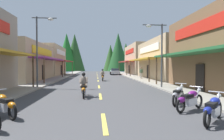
# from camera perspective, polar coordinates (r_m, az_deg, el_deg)

# --- Properties ---
(ground) EXTENTS (10.09, 81.05, 0.10)m
(ground) POSITION_cam_1_polar(r_m,az_deg,el_deg) (24.85, -4.33, -3.34)
(ground) COLOR #424244
(sidewalk_left) EXTENTS (2.36, 81.05, 0.12)m
(sidewalk_left) POSITION_cam_1_polar(r_m,az_deg,el_deg) (25.54, -18.45, -3.04)
(sidewalk_left) COLOR gray
(sidewalk_left) RESTS_ON ground
(sidewalk_right) EXTENTS (2.36, 81.05, 0.12)m
(sidewalk_right) POSITION_cam_1_polar(r_m,az_deg,el_deg) (25.68, 9.71, -2.96)
(sidewalk_right) COLOR gray
(sidewalk_right) RESTS_ON ground
(centerline_dashes) EXTENTS (0.16, 55.54, 0.01)m
(centerline_dashes) POSITION_cam_1_polar(r_m,az_deg,el_deg) (27.12, -4.39, -2.83)
(centerline_dashes) COLOR #E0C64C
(centerline_dashes) RESTS_ON ground
(storefront_left_middle) EXTENTS (9.06, 12.52, 4.97)m
(storefront_left_middle) POSITION_cam_1_polar(r_m,az_deg,el_deg) (27.75, -27.72, 2.24)
(storefront_left_middle) COLOR tan
(storefront_left_middle) RESTS_ON ground
(storefront_left_far) EXTENTS (10.10, 11.85, 5.94)m
(storefront_left_far) POSITION_cam_1_polar(r_m,az_deg,el_deg) (40.13, -21.27, 2.68)
(storefront_left_far) COLOR tan
(storefront_left_far) RESTS_ON ground
(storefront_right_middle) EXTENTS (9.38, 13.42, 5.69)m
(storefront_right_middle) POSITION_cam_1_polar(r_m,az_deg,el_deg) (28.87, 18.38, 3.00)
(storefront_right_middle) COLOR tan
(storefront_right_middle) RESTS_ON ground
(storefront_right_far) EXTENTS (10.37, 13.81, 6.69)m
(storefront_right_far) POSITION_cam_1_polar(r_m,az_deg,el_deg) (43.70, 10.88, 3.12)
(storefront_right_far) COLOR tan
(storefront_right_far) RESTS_ON ground
(streetlamp_left) EXTENTS (2.11, 0.30, 6.28)m
(streetlamp_left) POSITION_cam_1_polar(r_m,az_deg,el_deg) (17.52, -21.24, 8.14)
(streetlamp_left) COLOR #474C51
(streetlamp_left) RESTS_ON ground
(streetlamp_right) EXTENTS (2.11, 0.30, 5.61)m
(streetlamp_right) POSITION_cam_1_polar(r_m,az_deg,el_deg) (16.61, 14.07, 7.26)
(streetlamp_right) COLOR #474C51
(streetlamp_right) RESTS_ON ground
(motorcycle_parked_right_1) EXTENTS (1.64, 1.52, 1.04)m
(motorcycle_parked_right_1) POSITION_cam_1_polar(r_m,az_deg,el_deg) (7.43, 28.85, -10.47)
(motorcycle_parked_right_1) COLOR black
(motorcycle_parked_right_1) RESTS_ON ground
(motorcycle_parked_right_2) EXTENTS (1.85, 1.25, 1.04)m
(motorcycle_parked_right_2) POSITION_cam_1_polar(r_m,az_deg,el_deg) (8.94, 22.97, -8.42)
(motorcycle_parked_right_2) COLOR black
(motorcycle_parked_right_2) RESTS_ON ground
(motorcycle_parked_right_3) EXTENTS (1.40, 1.75, 1.04)m
(motorcycle_parked_right_3) POSITION_cam_1_polar(r_m,az_deg,el_deg) (10.25, 19.82, -7.14)
(motorcycle_parked_right_3) COLOR black
(motorcycle_parked_right_3) RESTS_ON ground
(motorcycle_parked_left_2) EXTENTS (1.62, 1.55, 1.04)m
(motorcycle_parked_left_2) POSITION_cam_1_polar(r_m,az_deg,el_deg) (8.36, -30.43, -9.17)
(motorcycle_parked_left_2) COLOR black
(motorcycle_parked_left_2) RESTS_ON ground
(rider_cruising_lead) EXTENTS (0.60, 2.14, 1.57)m
(rider_cruising_lead) POSITION_cam_1_polar(r_m,az_deg,el_deg) (11.90, -8.78, -5.09)
(rider_cruising_lead) COLOR black
(rider_cruising_lead) RESTS_ON ground
(rider_cruising_trailing) EXTENTS (0.60, 2.14, 1.57)m
(rider_cruising_trailing) POSITION_cam_1_polar(r_m,az_deg,el_deg) (24.07, -2.94, -1.81)
(rider_cruising_trailing) COLOR black
(rider_cruising_trailing) RESTS_ON ground
(pedestrian_by_shop) EXTENTS (0.45, 0.43, 1.81)m
(pedestrian_by_shop) POSITION_cam_1_polar(r_m,az_deg,el_deg) (26.27, 9.05, -0.68)
(pedestrian_by_shop) COLOR #B2A599
(pedestrian_by_shop) RESTS_ON ground
(parked_car_curbside) EXTENTS (2.20, 4.37, 1.40)m
(parked_car_curbside) POSITION_cam_1_polar(r_m,az_deg,el_deg) (40.35, 0.88, -0.48)
(parked_car_curbside) COLOR silver
(parked_car_curbside) RESTS_ON ground
(treeline_backdrop) EXTENTS (28.05, 10.52, 13.74)m
(treeline_backdrop) POSITION_cam_1_polar(r_m,az_deg,el_deg) (67.43, -5.60, 5.14)
(treeline_backdrop) COLOR #245623
(treeline_backdrop) RESTS_ON ground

